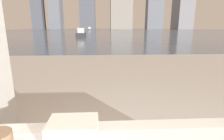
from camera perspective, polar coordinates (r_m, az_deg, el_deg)
name	(u,v)px	position (r m, az deg, el deg)	size (l,w,h in m)	color
towel_stack	(74,131)	(0.95, -12.43, -18.84)	(0.25, 0.17, 0.12)	silver
harbor_water	(103,31)	(62.01, -3.03, 12.67)	(180.00, 110.00, 0.01)	slate
harbor_boat_0	(90,29)	(69.17, -7.33, 13.08)	(1.43, 3.59, 1.32)	#4C4C51
harbor_boat_2	(81,34)	(20.98, -10.03, 11.53)	(0.98, 2.76, 1.03)	#2D2D33
skyline_tower_1	(55,5)	(122.40, -18.00, 19.58)	(7.12, 10.57, 29.93)	slate
skyline_tower_2	(88,8)	(118.96, -7.97, 19.29)	(9.44, 11.20, 25.91)	#4C515B
skyline_tower_5	(184,0)	(130.48, 22.38, 20.38)	(9.91, 13.53, 36.93)	slate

